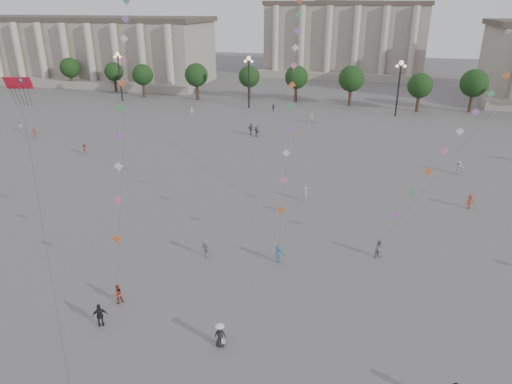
# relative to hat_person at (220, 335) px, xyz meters

# --- Properties ---
(ground) EXTENTS (360.00, 360.00, 0.00)m
(ground) POSITION_rel_hat_person_xyz_m (-2.88, 0.58, -0.85)
(ground) COLOR #595654
(ground) RESTS_ON ground
(hall_west) EXTENTS (84.00, 26.22, 17.20)m
(hall_west) POSITION_rel_hat_person_xyz_m (-77.88, 94.47, 7.58)
(hall_west) COLOR gray
(hall_west) RESTS_ON ground
(hall_central) EXTENTS (48.30, 34.30, 35.50)m
(hall_central) POSITION_rel_hat_person_xyz_m (-2.88, 129.80, 13.39)
(hall_central) COLOR gray
(hall_central) RESTS_ON ground
(tree_row) EXTENTS (137.12, 5.12, 8.00)m
(tree_row) POSITION_rel_hat_person_xyz_m (-2.88, 78.58, 4.55)
(tree_row) COLOR #34281A
(tree_row) RESTS_ON ground
(lamp_post_far_west) EXTENTS (2.00, 0.90, 10.65)m
(lamp_post_far_west) POSITION_rel_hat_person_xyz_m (-47.88, 70.58, 6.51)
(lamp_post_far_west) COLOR #262628
(lamp_post_far_west) RESTS_ON ground
(lamp_post_mid_west) EXTENTS (2.00, 0.90, 10.65)m
(lamp_post_mid_west) POSITION_rel_hat_person_xyz_m (-17.88, 70.58, 6.51)
(lamp_post_mid_west) COLOR #262628
(lamp_post_mid_west) RESTS_ON ground
(lamp_post_mid_east) EXTENTS (2.00, 0.90, 10.65)m
(lamp_post_mid_east) POSITION_rel_hat_person_xyz_m (12.12, 70.58, 6.51)
(lamp_post_mid_east) COLOR #262628
(lamp_post_mid_east) RESTS_ON ground
(person_crowd_0) EXTENTS (0.98, 0.79, 1.56)m
(person_crowd_0) POSITION_rel_hat_person_xyz_m (-12.10, 68.58, -0.07)
(person_crowd_0) COLOR navy
(person_crowd_0) RESTS_ON ground
(person_crowd_1) EXTENTS (1.04, 1.09, 1.77)m
(person_crowd_1) POSITION_rel_hat_person_xyz_m (-51.26, 42.24, 0.04)
(person_crowd_1) COLOR silver
(person_crowd_1) RESTS_ON ground
(person_crowd_2) EXTENTS (1.02, 1.10, 1.49)m
(person_crowd_2) POSITION_rel_hat_person_xyz_m (-46.11, 39.44, -0.10)
(person_crowd_2) COLOR brown
(person_crowd_2) RESTS_ON ground
(person_crowd_4) EXTENTS (1.59, 1.49, 1.79)m
(person_crowd_4) POSITION_rel_hat_person_xyz_m (-3.14, 61.12, 0.05)
(person_crowd_4) COLOR silver
(person_crowd_4) RESTS_ON ground
(person_crowd_6) EXTENTS (1.20, 0.84, 1.70)m
(person_crowd_6) POSITION_rel_hat_person_xyz_m (-4.95, 10.41, 0.00)
(person_crowd_6) COLOR slate
(person_crowd_6) RESTS_ON ground
(person_crowd_7) EXTENTS (1.54, 1.55, 1.79)m
(person_crowd_7) POSITION_rel_hat_person_xyz_m (19.48, 38.73, 0.05)
(person_crowd_7) COLOR white
(person_crowd_7) RESTS_ON ground
(person_crowd_8) EXTENTS (1.22, 1.01, 1.64)m
(person_crowd_8) POSITION_rel_hat_person_xyz_m (19.17, 27.30, -0.03)
(person_crowd_8) COLOR #A03A2B
(person_crowd_8) RESTS_ON ground
(person_crowd_10) EXTENTS (0.45, 0.65, 1.70)m
(person_crowd_10) POSITION_rel_hat_person_xyz_m (-26.77, 60.64, 0.01)
(person_crowd_10) COLOR beige
(person_crowd_10) RESTS_ON ground
(person_crowd_12) EXTENTS (1.64, 1.43, 1.79)m
(person_crowd_12) POSITION_rel_hat_person_xyz_m (-10.55, 49.34, 0.05)
(person_crowd_12) COLOR slate
(person_crowd_12) RESTS_ON ground
(person_crowd_13) EXTENTS (0.59, 0.72, 1.69)m
(person_crowd_13) POSITION_rel_hat_person_xyz_m (1.58, 24.82, -0.00)
(person_crowd_13) COLOR #B9B8B4
(person_crowd_13) RESTS_ON ground
(person_crowd_16) EXTENTS (1.20, 0.94, 1.90)m
(person_crowd_16) POSITION_rel_hat_person_xyz_m (-11.80, 50.18, 0.10)
(person_crowd_16) COLOR #57575B
(person_crowd_16) RESTS_ON ground
(person_crowd_17) EXTENTS (0.98, 1.11, 1.49)m
(person_crowd_17) POSITION_rel_hat_person_xyz_m (-32.74, 33.68, -0.10)
(person_crowd_17) COLOR maroon
(person_crowd_17) RESTS_ON ground
(tourist_4) EXTENTS (1.11, 0.88, 1.76)m
(tourist_4) POSITION_rel_hat_person_xyz_m (-8.64, -0.22, 0.03)
(tourist_4) COLOR black
(tourist_4) RESTS_ON ground
(kite_flyer_0) EXTENTS (0.89, 0.93, 1.52)m
(kite_flyer_0) POSITION_rel_hat_person_xyz_m (-8.89, 2.46, -0.09)
(kite_flyer_0) COLOR brown
(kite_flyer_0) RESTS_ON ground
(kite_flyer_1) EXTENTS (1.19, 1.14, 1.62)m
(kite_flyer_1) POSITION_rel_hat_person_xyz_m (1.47, 11.11, -0.03)
(kite_flyer_1) COLOR #345876
(kite_flyer_1) RESTS_ON ground
(kite_flyer_2) EXTENTS (1.00, 1.00, 1.64)m
(kite_flyer_2) POSITION_rel_hat_person_xyz_m (9.80, 14.23, -0.02)
(kite_flyer_2) COLOR slate
(kite_flyer_2) RESTS_ON ground
(hat_person) EXTENTS (0.85, 0.62, 1.69)m
(hat_person) POSITION_rel_hat_person_xyz_m (0.00, 0.00, 0.00)
(hat_person) COLOR black
(hat_person) RESTS_ON ground
(dragon_kite) EXTENTS (9.28, 9.87, 28.00)m
(dragon_kite) POSITION_rel_hat_person_xyz_m (-19.86, 8.95, 12.97)
(dragon_kite) COLOR #AD1225
(dragon_kite) RESTS_ON ground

